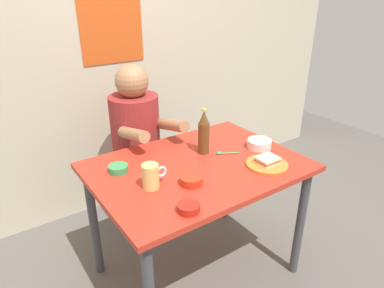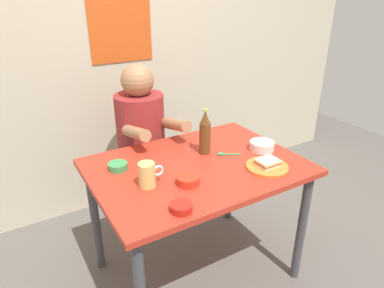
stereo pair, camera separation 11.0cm
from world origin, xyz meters
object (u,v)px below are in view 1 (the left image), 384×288
(plate_orange, at_px, (267,164))
(beer_mug, at_px, (151,176))
(sandwich, at_px, (267,160))
(beer_bottle, at_px, (204,133))
(dining_table, at_px, (197,180))
(person_seated, at_px, (136,127))
(sambal_bowl_red, at_px, (189,207))
(stool, at_px, (139,181))

(plate_orange, distance_m, beer_mug, 0.62)
(sandwich, xyz_separation_m, beer_bottle, (-0.18, 0.32, 0.09))
(beer_bottle, bearing_deg, dining_table, -138.96)
(person_seated, bearing_deg, sambal_bowl_red, -103.13)
(dining_table, bearing_deg, stool, 94.87)
(stool, distance_m, sandwich, 1.01)
(person_seated, bearing_deg, beer_mug, -110.55)
(stool, height_order, beer_bottle, beer_bottle)
(plate_orange, bearing_deg, dining_table, 143.05)
(dining_table, relative_size, beer_mug, 8.73)
(sandwich, height_order, beer_bottle, beer_bottle)
(dining_table, bearing_deg, person_seated, 94.96)
(stool, relative_size, beer_mug, 3.57)
(beer_mug, bearing_deg, person_seated, 69.45)
(plate_orange, distance_m, sambal_bowl_red, 0.57)
(dining_table, bearing_deg, sambal_bowl_red, -130.51)
(sandwich, height_order, beer_mug, beer_mug)
(plate_orange, bearing_deg, sambal_bowl_red, -170.09)
(person_seated, distance_m, plate_orange, 0.91)
(stool, height_order, sandwich, sandwich)
(sandwich, xyz_separation_m, sambal_bowl_red, (-0.57, -0.10, -0.01))
(stool, distance_m, beer_mug, 0.87)
(dining_table, xyz_separation_m, sambal_bowl_red, (-0.27, -0.32, 0.11))
(person_seated, distance_m, sambal_bowl_red, 0.96)
(person_seated, relative_size, sambal_bowl_red, 7.49)
(dining_table, distance_m, person_seated, 0.63)
(dining_table, height_order, stool, dining_table)
(sambal_bowl_red, bearing_deg, plate_orange, 9.91)
(beer_bottle, bearing_deg, plate_orange, -60.41)
(beer_bottle, xyz_separation_m, sambal_bowl_red, (-0.38, -0.42, -0.10))
(person_seated, xyz_separation_m, beer_mug, (-0.26, -0.68, 0.03))
(dining_table, distance_m, stool, 0.70)
(sandwich, bearing_deg, sambal_bowl_red, -170.09)
(plate_orange, height_order, sambal_bowl_red, sambal_bowl_red)
(stool, bearing_deg, sandwich, -67.84)
(stool, relative_size, plate_orange, 2.05)
(dining_table, bearing_deg, plate_orange, -36.95)
(sandwich, bearing_deg, stool, 112.16)
(beer_mug, distance_m, sambal_bowl_red, 0.26)
(dining_table, relative_size, plate_orange, 5.00)
(sandwich, relative_size, sambal_bowl_red, 1.15)
(sandwich, relative_size, beer_mug, 0.87)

